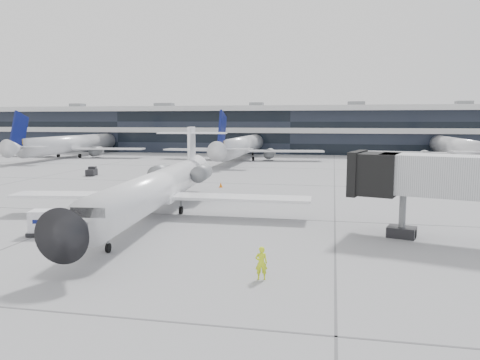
# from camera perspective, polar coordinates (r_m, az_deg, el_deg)

# --- Properties ---
(ground) EXTENTS (220.00, 220.00, 0.00)m
(ground) POSITION_cam_1_polar(r_m,az_deg,el_deg) (38.66, -3.55, -4.43)
(ground) COLOR gray
(ground) RESTS_ON ground
(terminal) EXTENTS (170.00, 22.00, 10.00)m
(terminal) POSITION_cam_1_polar(r_m,az_deg,el_deg) (119.01, 6.62, 5.89)
(terminal) COLOR black
(terminal) RESTS_ON ground
(bg_jet_left) EXTENTS (32.00, 40.00, 9.60)m
(bg_jet_left) POSITION_cam_1_polar(r_m,az_deg,el_deg) (106.97, -19.56, 2.68)
(bg_jet_left) COLOR silver
(bg_jet_left) RESTS_ON ground
(bg_jet_center) EXTENTS (32.00, 40.00, 9.60)m
(bg_jet_center) POSITION_cam_1_polar(r_m,az_deg,el_deg) (93.61, 0.32, 2.50)
(bg_jet_center) COLOR silver
(bg_jet_center) RESTS_ON ground
(bg_jet_right) EXTENTS (32.00, 40.00, 9.60)m
(bg_jet_right) POSITION_cam_1_polar(r_m,az_deg,el_deg) (94.58, 24.87, 1.87)
(bg_jet_right) COLOR silver
(bg_jet_right) RESTS_ON ground
(regional_jet) EXTENTS (24.81, 30.99, 7.15)m
(regional_jet) POSITION_cam_1_polar(r_m,az_deg,el_deg) (38.70, -9.88, -0.84)
(regional_jet) COLOR white
(regional_jet) RESTS_ON ground
(ramp_worker) EXTENTS (0.70, 0.55, 1.68)m
(ramp_worker) POSITION_cam_1_polar(r_m,az_deg,el_deg) (23.49, 2.61, -10.07)
(ramp_worker) COLOR #D5F319
(ramp_worker) RESTS_ON ground
(cargo_uld) EXTENTS (2.37, 1.98, 1.69)m
(cargo_uld) POSITION_cam_1_polar(r_m,az_deg,el_deg) (34.90, -22.73, -4.84)
(cargo_uld) COLOR black
(cargo_uld) RESTS_ON ground
(traffic_cone) EXTENTS (0.53, 0.53, 0.63)m
(traffic_cone) POSITION_cam_1_polar(r_m,az_deg,el_deg) (54.98, -2.36, -0.60)
(traffic_cone) COLOR orange
(traffic_cone) RESTS_ON ground
(far_tug) EXTENTS (1.54, 2.20, 1.28)m
(far_tug) POSITION_cam_1_polar(r_m,az_deg,el_deg) (69.81, -17.63, 0.98)
(far_tug) COLOR black
(far_tug) RESTS_ON ground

